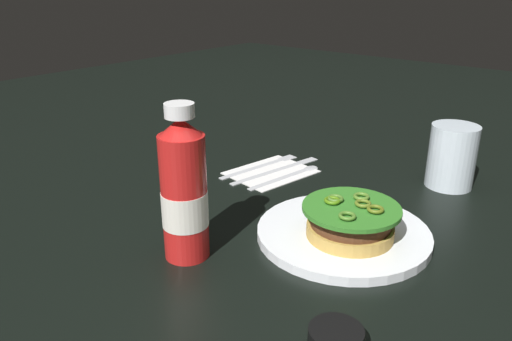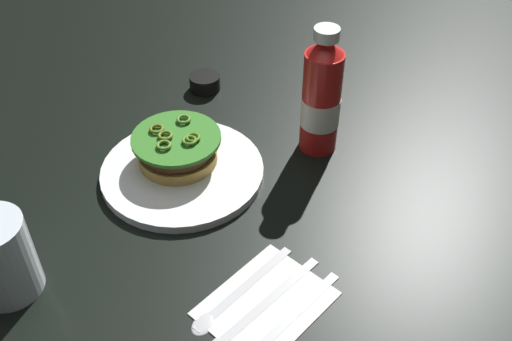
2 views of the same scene
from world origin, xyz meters
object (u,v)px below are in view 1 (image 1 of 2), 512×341
object	(u,v)px
condiment_cup	(336,341)
spoon_utensil	(295,172)
butter_knife	(281,167)
dinner_plate	(343,233)
water_glass	(452,156)
ketchup_bottle	(184,192)
napkin	(271,172)
burger_sandwich	(351,221)
fork_utensil	(266,163)

from	to	relation	value
condiment_cup	spoon_utensil	size ratio (longest dim) A/B	0.32
spoon_utensil	butter_knife	size ratio (longest dim) A/B	0.82
butter_knife	dinner_plate	bearing A→B (deg)	-124.39
water_glass	spoon_utensil	size ratio (longest dim) A/B	0.64
ketchup_bottle	water_glass	world-z (taller)	ketchup_bottle
dinner_plate	napkin	world-z (taller)	dinner_plate
condiment_cup	burger_sandwich	bearing A→B (deg)	26.47
butter_knife	fork_utensil	bearing A→B (deg)	93.03
dinner_plate	water_glass	distance (m)	0.29
dinner_plate	spoon_utensil	distance (m)	0.25
condiment_cup	fork_utensil	distance (m)	0.53
ketchup_bottle	condiment_cup	xyz separation A→B (m)	(-0.03, -0.25, -0.08)
water_glass	ketchup_bottle	bearing A→B (deg)	158.27
water_glass	butter_knife	world-z (taller)	water_glass
condiment_cup	water_glass	bearing A→B (deg)	7.90
burger_sandwich	water_glass	size ratio (longest dim) A/B	1.21
spoon_utensil	water_glass	bearing A→B (deg)	-61.33
napkin	burger_sandwich	bearing A→B (deg)	-119.62
napkin	butter_knife	world-z (taller)	butter_knife
water_glass	fork_utensil	distance (m)	0.35
dinner_plate	butter_knife	world-z (taller)	dinner_plate
burger_sandwich	fork_utensil	size ratio (longest dim) A/B	0.71
dinner_plate	water_glass	bearing A→B (deg)	-9.22
dinner_plate	condiment_cup	bearing A→B (deg)	-151.21
dinner_plate	napkin	distance (m)	0.27
burger_sandwich	butter_knife	bearing A→B (deg)	55.55
water_glass	fork_utensil	size ratio (longest dim) A/B	0.59
burger_sandwich	condiment_cup	bearing A→B (deg)	-153.53
dinner_plate	burger_sandwich	distance (m)	0.04
napkin	water_glass	bearing A→B (deg)	-61.33
fork_utensil	butter_knife	bearing A→B (deg)	-86.97
ketchup_bottle	dinner_plate	bearing A→B (deg)	-38.07
dinner_plate	napkin	size ratio (longest dim) A/B	1.63
ketchup_bottle	spoon_utensil	size ratio (longest dim) A/B	1.20
burger_sandwich	butter_knife	size ratio (longest dim) A/B	0.63
ketchup_bottle	napkin	size ratio (longest dim) A/B	1.38
condiment_cup	butter_knife	bearing A→B (deg)	43.27
fork_utensil	napkin	bearing A→B (deg)	-126.92
ketchup_bottle	fork_utensil	bearing A→B (deg)	21.49
ketchup_bottle	condiment_cup	bearing A→B (deg)	-97.65
spoon_utensil	fork_utensil	distance (m)	0.07
burger_sandwich	spoon_utensil	bearing A→B (deg)	52.13
condiment_cup	spoon_utensil	bearing A→B (deg)	40.59
dinner_plate	ketchup_bottle	xyz separation A→B (m)	(-0.18, 0.14, 0.09)
dinner_plate	butter_knife	xyz separation A→B (m)	(0.16, 0.23, -0.00)
condiment_cup	spoon_utensil	world-z (taller)	condiment_cup
spoon_utensil	butter_knife	bearing A→B (deg)	82.58
napkin	spoon_utensil	bearing A→B (deg)	-61.30
fork_utensil	water_glass	bearing A→B (deg)	-67.56
dinner_plate	burger_sandwich	size ratio (longest dim) A/B	1.83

